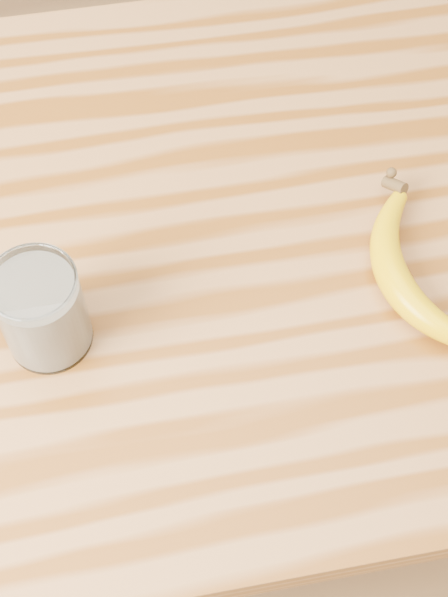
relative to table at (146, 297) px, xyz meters
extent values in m
plane|color=brown|center=(0.00, 0.00, -0.77)|extent=(4.00, 4.00, 0.00)
cube|color=#936133|center=(0.00, 0.00, 0.11)|extent=(1.20, 0.80, 0.04)
cylinder|color=brown|center=(0.54, 0.34, -0.34)|extent=(0.06, 0.06, 0.86)
cylinder|color=white|center=(-0.10, -0.11, 0.18)|extent=(0.09, 0.09, 0.11)
torus|color=white|center=(-0.10, -0.11, 0.24)|extent=(0.09, 0.09, 0.00)
cylinder|color=beige|center=(-0.10, -0.11, 0.18)|extent=(0.08, 0.08, 0.09)
camera|label=1|loc=(0.00, -0.56, 0.90)|focal=50.00mm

